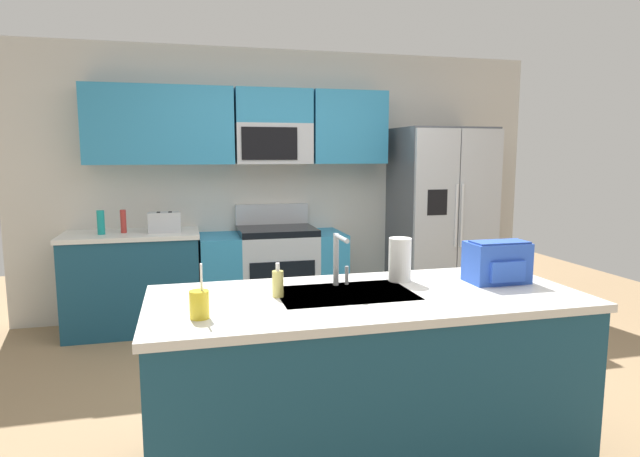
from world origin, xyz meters
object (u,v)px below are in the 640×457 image
range_oven (273,275)px  soap_dispenser (278,283)px  backpack (497,261)px  drink_cup_yellow (199,304)px  paper_towel_roll (400,260)px  sink_faucet (339,255)px  refrigerator (440,220)px  toaster (165,222)px  bottle_teal (101,222)px  pepper_mill (123,221)px

range_oven → soap_dispenser: bearing=-98.7°
soap_dispenser → backpack: backpack is taller
drink_cup_yellow → paper_towel_roll: bearing=21.2°
sink_faucet → drink_cup_yellow: size_ratio=1.17×
paper_towel_roll → backpack: size_ratio=0.75×
refrigerator → paper_towel_roll: bearing=-121.6°
toaster → bottle_teal: 0.53m
toaster → backpack: backpack is taller
sink_faucet → backpack: (0.87, -0.13, -0.05)m
toaster → drink_cup_yellow: bearing=-85.2°
paper_towel_roll → bottle_teal: bearing=129.5°
soap_dispenser → sink_faucet: bearing=20.6°
range_oven → bottle_teal: size_ratio=6.45×
pepper_mill → drink_cup_yellow: bearing=-78.0°
range_oven → backpack: size_ratio=4.25×
sink_faucet → soap_dispenser: sink_faucet is taller
drink_cup_yellow → soap_dispenser: (0.38, 0.26, 0.01)m
pepper_mill → soap_dispenser: (0.96, -2.46, -0.03)m
soap_dispenser → toaster: bearing=104.1°
drink_cup_yellow → paper_towel_roll: 1.18m
bottle_teal → sink_faucet: size_ratio=0.75×
toaster → sink_faucet: bearing=-67.3°
range_oven → soap_dispenser: (-0.38, -2.46, 0.53)m
bottle_teal → soap_dispenser: (1.14, -2.41, -0.04)m
toaster → paper_towel_roll: bearing=-59.6°
sink_faucet → toaster: bearing=112.7°
toaster → bottle_teal: bottle_teal is taller
range_oven → pepper_mill: 1.45m
backpack → bottle_teal: bearing=134.4°
backpack → pepper_mill: bearing=131.5°
backpack → refrigerator: bearing=70.0°
pepper_mill → drink_cup_yellow: size_ratio=0.85×
sink_faucet → pepper_mill: bearing=119.3°
pepper_mill → soap_dispenser: size_ratio=1.21×
toaster → refrigerator: bearing=-0.4°
soap_dispenser → backpack: bearing=0.3°
range_oven → bottle_teal: bottle_teal is taller
sink_faucet → drink_cup_yellow: bearing=-151.9°
soap_dispenser → backpack: size_ratio=0.53×
toaster → pepper_mill: pepper_mill is taller
range_oven → paper_towel_roll: (0.33, -2.30, 0.58)m
refrigerator → range_oven: bearing=177.6°
backpack → sink_faucet: bearing=171.8°
paper_towel_roll → backpack: bearing=-17.6°
toaster → bottle_teal: bearing=-179.6°
pepper_mill → bottle_teal: size_ratio=0.97×
bottle_teal → soap_dispenser: bottle_teal is taller
refrigerator → toaster: (-2.69, 0.02, 0.07)m
bottle_teal → pepper_mill: bearing=16.7°
pepper_mill → backpack: size_ratio=0.64×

